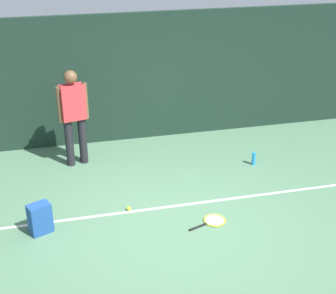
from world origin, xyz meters
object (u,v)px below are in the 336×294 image
Objects in this scene: tennis_player at (74,113)px; backpack at (40,219)px; tennis_ball_near_player at (39,217)px; water_bottle at (254,159)px; tennis_ball_mid_court at (129,208)px; tennis_ball_by_fence at (43,202)px; tennis_racket at (213,221)px.

tennis_player is 3.86× the size of backpack.
tennis_ball_near_player is 0.28× the size of water_bottle.
tennis_player is at bearing 67.77° from tennis_ball_near_player.
tennis_ball_mid_court is (1.30, -0.07, 0.00)m from tennis_ball_near_player.
tennis_ball_mid_court is 0.28× the size of water_bottle.
tennis_player is 2.19m from backpack.
tennis_racket is at bearing -23.94° from tennis_ball_by_fence.
tennis_ball_near_player is at bearing -98.40° from tennis_ball_by_fence.
tennis_racket is 2.71× the size of water_bottle.
tennis_ball_mid_court is 2.56m from water_bottle.
backpack is at bearing 152.31° from tennis_racket.
tennis_ball_mid_court is at bearing -20.87° from tennis_ball_by_fence.
water_bottle is at bearing 153.09° from tennis_player.
tennis_racket is at bearing -27.16° from tennis_ball_mid_court.
water_bottle is at bearing 31.04° from tennis_racket.
tennis_player is 2.05m from tennis_ball_mid_court.
tennis_ball_near_player is at bearing 145.32° from tennis_racket.
tennis_ball_mid_court is at bearing -158.30° from water_bottle.
tennis_player is at bearing 165.72° from water_bottle.
tennis_ball_near_player is 1.30m from tennis_ball_mid_court.
backpack is 0.36m from tennis_ball_near_player.
water_bottle is at bearing 21.70° from tennis_ball_mid_court.
backpack is 0.74m from tennis_ball_by_fence.
tennis_ball_mid_court reaches higher than tennis_racket.
tennis_player is 1.67m from tennis_ball_by_fence.
tennis_player reaches higher than tennis_ball_by_fence.
tennis_ball_by_fence is at bearing 51.09° from tennis_player.
backpack reaches higher than water_bottle.
tennis_ball_near_player is (-2.43, 0.65, 0.02)m from tennis_racket.
tennis_player reaches higher than backpack.
backpack is at bearing -169.27° from tennis_ball_mid_court.
tennis_ball_mid_court is (0.63, -1.71, -0.93)m from tennis_player.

